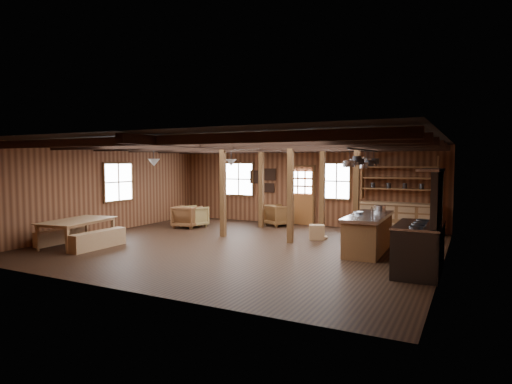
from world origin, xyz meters
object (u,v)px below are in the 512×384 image
commercial_range (421,241)px  armchair_a (187,217)px  armchair_c (194,216)px  kitchen_island (368,233)px  armchair_b (279,215)px  dining_table (79,233)px

commercial_range → armchair_a: commercial_range is taller
commercial_range → armchair_c: (-7.78, 3.10, -0.31)m
commercial_range → armchair_c: size_ratio=2.63×
kitchen_island → armchair_c: size_ratio=3.11×
armchair_c → armchair_a: bearing=84.6°
armchair_a → armchair_b: bearing=-152.1°
kitchen_island → dining_table: kitchen_island is taller
dining_table → armchair_a: size_ratio=2.40×
kitchen_island → commercial_range: (1.43, -1.70, 0.20)m
dining_table → armchair_c: size_ratio=2.48×
dining_table → armchair_b: bearing=-38.6°
armchair_a → armchair_c: bearing=-121.0°
kitchen_island → dining_table: 7.66m
armchair_b → armchair_c: (-2.53, -1.61, -0.01)m
dining_table → armchair_a: armchair_a is taller
commercial_range → armchair_b: (-5.24, 4.71, -0.30)m
armchair_a → armchair_c: size_ratio=1.03×
kitchen_island → armchair_a: bearing=168.5°
armchair_a → armchair_c: (0.11, 0.24, -0.01)m
kitchen_island → armchair_c: 6.50m
kitchen_island → commercial_range: 2.23m
dining_table → armchair_a: (0.66, 3.98, 0.03)m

